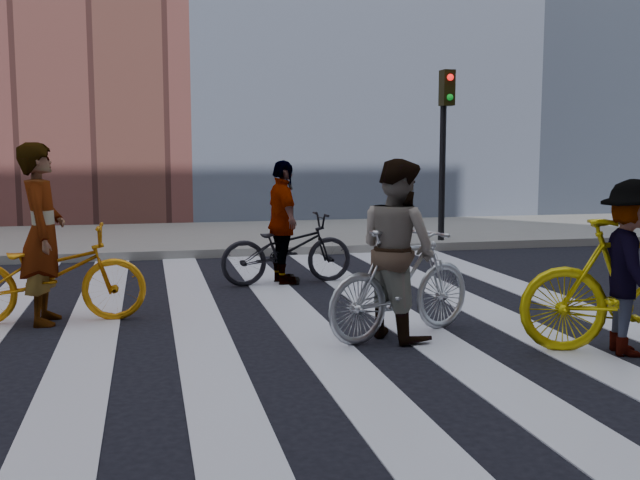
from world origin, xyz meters
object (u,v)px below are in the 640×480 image
object	(u,v)px
bike_yellow_left	(49,274)
rider_left	(43,234)
rider_right	(631,268)
traffic_signal	(445,127)
rider_rear	(283,223)
bike_silver_mid	(402,283)
bike_dark_rear	(287,249)
rider_mid	(398,249)
bike_yellow_right	(635,287)

from	to	relation	value
bike_yellow_left	rider_left	distance (m)	0.44
rider_right	traffic_signal	bearing A→B (deg)	8.14
bike_yellow_left	rider_rear	distance (m)	3.39
traffic_signal	rider_left	distance (m)	8.24
traffic_signal	rider_right	bearing A→B (deg)	-99.17
bike_silver_mid	rider_rear	size ratio (longest dim) A/B	1.06
traffic_signal	bike_yellow_left	size ratio (longest dim) A/B	1.64
traffic_signal	bike_silver_mid	distance (m)	7.17
rider_right	bike_dark_rear	bearing A→B (deg)	46.57
rider_rear	bike_silver_mid	bearing A→B (deg)	-174.79
traffic_signal	rider_rear	distance (m)	4.95
bike_silver_mid	rider_mid	xyz separation A→B (m)	(-0.05, 0.00, 0.34)
rider_right	rider_rear	size ratio (longest dim) A/B	0.93
bike_yellow_left	rider_left	xyz separation A→B (m)	(-0.05, 0.00, 0.44)
rider_left	rider_mid	distance (m)	3.78
bike_silver_mid	bike_dark_rear	bearing A→B (deg)	-13.16
bike_yellow_right	traffic_signal	bearing A→B (deg)	8.52
bike_yellow_right	rider_right	size ratio (longest dim) A/B	1.29
bike_yellow_right	rider_left	size ratio (longest dim) A/B	1.06
bike_yellow_left	rider_right	world-z (taller)	rider_right
bike_dark_rear	traffic_signal	bearing A→B (deg)	-55.14
bike_silver_mid	bike_yellow_right	bearing A→B (deg)	-142.39
bike_yellow_right	rider_left	xyz separation A→B (m)	(-5.42, 2.50, 0.35)
bike_yellow_left	rider_right	distance (m)	5.88
bike_yellow_left	rider_left	bearing A→B (deg)	90.51
bike_dark_rear	rider_left	xyz separation A→B (m)	(-2.98, -1.77, 0.48)
bike_silver_mid	rider_left	xyz separation A→B (m)	(-3.54, 1.45, 0.42)
bike_silver_mid	rider_right	world-z (taller)	rider_right
bike_dark_rear	rider_right	xyz separation A→B (m)	(2.39, -4.27, 0.31)
bike_yellow_right	rider_rear	size ratio (longest dim) A/B	1.20
bike_yellow_right	rider_mid	xyz separation A→B (m)	(-1.92, 1.05, 0.27)
traffic_signal	bike_dark_rear	world-z (taller)	traffic_signal
traffic_signal	rider_right	world-z (taller)	traffic_signal
bike_dark_rear	rider_right	bearing A→B (deg)	-156.38
bike_dark_rear	rider_rear	bearing A→B (deg)	84.35
traffic_signal	bike_dark_rear	distance (m)	5.03
rider_mid	rider_rear	xyz separation A→B (m)	(-0.57, 3.22, -0.03)
bike_yellow_right	rider_rear	bearing A→B (deg)	47.59
bike_silver_mid	rider_left	world-z (taller)	rider_left
bike_yellow_right	bike_dark_rear	bearing A→B (deg)	47.08
traffic_signal	rider_rear	xyz separation A→B (m)	(-3.62, -3.05, -1.42)
rider_mid	traffic_signal	bearing A→B (deg)	-49.13
bike_silver_mid	rider_mid	size ratio (longest dim) A/B	1.03
traffic_signal	bike_silver_mid	xyz separation A→B (m)	(-3.01, -6.27, -1.73)
bike_yellow_left	bike_dark_rear	distance (m)	3.42
rider_rear	bike_yellow_right	bearing A→B (deg)	-155.37
bike_yellow_left	rider_mid	distance (m)	3.75
bike_yellow_left	bike_dark_rear	world-z (taller)	bike_yellow_left
bike_dark_rear	bike_silver_mid	bearing A→B (deg)	-175.66
bike_yellow_left	bike_yellow_right	xyz separation A→B (m)	(5.37, -2.50, 0.09)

